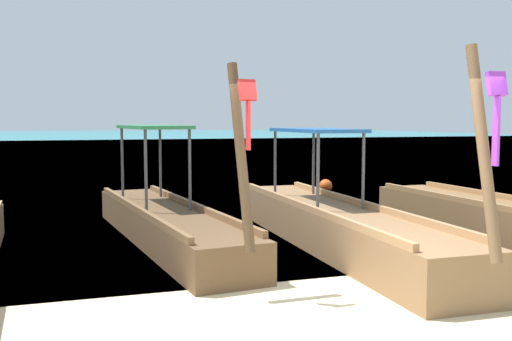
{
  "coord_description": "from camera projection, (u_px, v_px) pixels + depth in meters",
  "views": [
    {
      "loc": [
        -2.86,
        -5.57,
        2.07
      ],
      "look_at": [
        0.0,
        3.3,
        1.27
      ],
      "focal_mm": 40.83,
      "sensor_mm": 36.0,
      "label": 1
    }
  ],
  "objects": [
    {
      "name": "ground",
      "position": [
        349.0,
        311.0,
        6.34
      ],
      "size": [
        120.0,
        120.0,
        0.0
      ],
      "primitive_type": "plane",
      "color": "beige"
    },
    {
      "name": "longtail_boat_red_ribbon",
      "position": [
        166.0,
        222.0,
        9.86
      ],
      "size": [
        1.78,
        6.75,
        2.76
      ],
      "color": "brown",
      "rests_on": "ground"
    },
    {
      "name": "longtail_boat_yellow_ribbon",
      "position": [
        497.0,
        219.0,
        10.32
      ],
      "size": [
        1.25,
        6.6,
        2.78
      ],
      "color": "brown",
      "rests_on": "ground"
    },
    {
      "name": "mooring_buoy_near",
      "position": [
        326.0,
        186.0,
        16.75
      ],
      "size": [
        0.38,
        0.38,
        0.38
      ],
      "color": "#EA5119",
      "rests_on": "sea_water"
    },
    {
      "name": "longtail_boat_violet_ribbon",
      "position": [
        336.0,
        225.0,
        9.43
      ],
      "size": [
        1.22,
        7.29,
        2.87
      ],
      "color": "olive",
      "rests_on": "ground"
    },
    {
      "name": "sea_water",
      "position": [
        96.0,
        139.0,
        64.47
      ],
      "size": [
        120.0,
        120.0,
        0.0
      ],
      "primitive_type": "plane",
      "color": "teal",
      "rests_on": "ground"
    }
  ]
}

